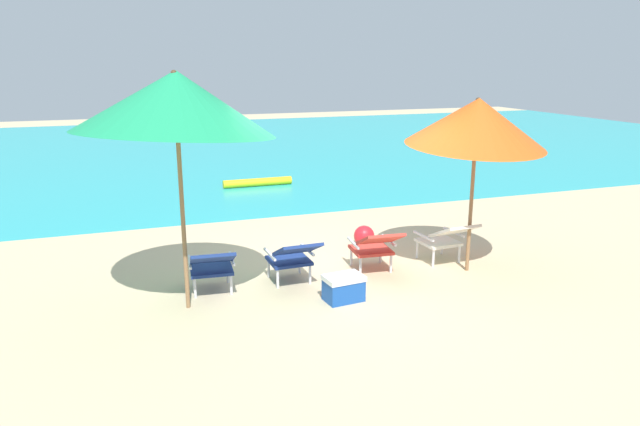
% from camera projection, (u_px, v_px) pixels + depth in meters
% --- Properties ---
extents(ground_plane, '(40.00, 40.00, 0.00)m').
position_uv_depth(ground_plane, '(262.00, 207.00, 11.55)').
color(ground_plane, '#CCB78E').
extents(ocean_band, '(40.00, 18.00, 0.01)m').
position_uv_depth(ocean_band, '(202.00, 149.00, 19.02)').
color(ocean_band, '#28B2B7').
rests_on(ocean_band, ground_plane).
extents(swim_buoy, '(1.60, 0.18, 0.18)m').
position_uv_depth(swim_buoy, '(258.00, 182.00, 13.44)').
color(swim_buoy, yellow).
rests_on(swim_buoy, ocean_band).
extents(lounge_chair_far_left, '(0.61, 0.92, 0.68)m').
position_uv_depth(lounge_chair_far_left, '(212.00, 265.00, 7.14)').
color(lounge_chair_far_left, navy).
rests_on(lounge_chair_far_left, ground_plane).
extents(lounge_chair_near_left, '(0.56, 0.89, 0.68)m').
position_uv_depth(lounge_chair_near_left, '(293.00, 256.00, 7.47)').
color(lounge_chair_near_left, navy).
rests_on(lounge_chair_near_left, ground_plane).
extents(lounge_chair_near_right, '(0.61, 0.92, 0.68)m').
position_uv_depth(lounge_chair_near_right, '(375.00, 245.00, 7.89)').
color(lounge_chair_near_right, red).
rests_on(lounge_chair_near_right, ground_plane).
extents(lounge_chair_far_right, '(0.59, 0.91, 0.68)m').
position_uv_depth(lounge_chair_far_right, '(446.00, 237.00, 8.25)').
color(lounge_chair_far_right, silver).
rests_on(lounge_chair_far_right, ground_plane).
extents(beach_umbrella_left, '(3.07, 3.06, 2.81)m').
position_uv_depth(beach_umbrella_left, '(176.00, 102.00, 6.28)').
color(beach_umbrella_left, olive).
rests_on(beach_umbrella_left, ground_plane).
extents(beach_umbrella_right, '(2.06, 2.09, 2.43)m').
position_uv_depth(beach_umbrella_right, '(477.00, 122.00, 7.58)').
color(beach_umbrella_right, olive).
rests_on(beach_umbrella_right, ground_plane).
extents(beach_ball, '(0.32, 0.32, 0.32)m').
position_uv_depth(beach_ball, '(364.00, 236.00, 9.13)').
color(beach_ball, red).
rests_on(beach_ball, ground_plane).
extents(cooler_box, '(0.50, 0.37, 0.32)m').
position_uv_depth(cooler_box, '(344.00, 288.00, 7.05)').
color(cooler_box, '#194CA5').
rests_on(cooler_box, ground_plane).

